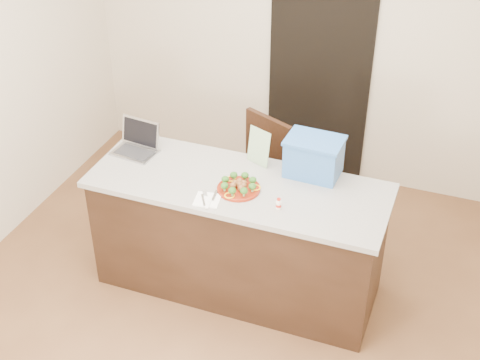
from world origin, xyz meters
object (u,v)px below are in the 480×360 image
at_px(blue_box, 314,157).
at_px(chair, 263,173).
at_px(island, 238,236).
at_px(plate, 239,188).
at_px(napkin, 207,200).
at_px(yogurt_bottle, 279,204).
at_px(laptop, 137,143).

xyz_separation_m(blue_box, chair, (-0.49, 0.38, -0.48)).
xyz_separation_m(island, plate, (0.03, -0.07, 0.47)).
height_order(island, napkin, napkin).
xyz_separation_m(island, blue_box, (0.44, 0.29, 0.60)).
distance_m(napkin, blue_box, 0.79).
relative_size(yogurt_bottle, blue_box, 0.19).
bearing_deg(napkin, island, 65.05).
bearing_deg(chair, laptop, -122.01).
bearing_deg(chair, yogurt_bottle, -40.73).
height_order(napkin, blue_box, blue_box).
xyz_separation_m(island, laptop, (-0.84, 0.15, 0.52)).
distance_m(napkin, chair, 0.99).
bearing_deg(plate, napkin, -129.61).
bearing_deg(island, laptop, 169.92).
height_order(napkin, yogurt_bottle, yogurt_bottle).
bearing_deg(napkin, laptop, 150.68).
bearing_deg(blue_box, yogurt_bottle, -99.32).
distance_m(yogurt_bottle, blue_box, 0.49).
height_order(laptop, blue_box, blue_box).
distance_m(plate, chair, 0.83).
bearing_deg(napkin, blue_box, 44.23).
xyz_separation_m(napkin, laptop, (-0.72, 0.41, 0.06)).
xyz_separation_m(napkin, blue_box, (0.56, 0.55, 0.14)).
bearing_deg(laptop, island, -3.47).
relative_size(plate, napkin, 1.78).
height_order(yogurt_bottle, blue_box, blue_box).
bearing_deg(blue_box, chair, 144.21).
xyz_separation_m(island, napkin, (-0.12, -0.26, 0.46)).
distance_m(napkin, yogurt_bottle, 0.47).
xyz_separation_m(plate, yogurt_bottle, (0.31, -0.11, 0.02)).
bearing_deg(yogurt_bottle, island, 152.61).
bearing_deg(laptop, blue_box, 12.86).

